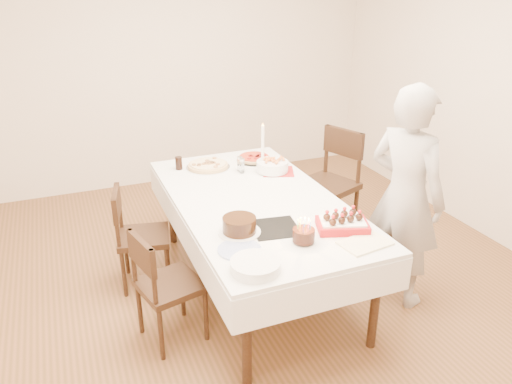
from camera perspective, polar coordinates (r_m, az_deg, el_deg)
name	(u,v)px	position (r m, az deg, el deg)	size (l,w,h in m)	color
floor	(266,285)	(4.03, 1.18, -10.62)	(5.00, 5.00, 0.00)	brown
wall_back	(179,64)	(5.78, -8.82, 14.24)	(4.50, 0.04, 2.70)	beige
dining_table	(256,244)	(3.83, 0.00, -5.93)	(1.14, 2.14, 0.75)	silver
chair_right_savory	(326,186)	(4.58, 8.04, 0.72)	(0.51, 0.51, 1.00)	#311F10
chair_left_savory	(144,237)	(3.95, -12.69, -5.02)	(0.42, 0.42, 0.82)	#311F10
chair_left_dessert	(170,285)	(3.35, -9.78, -10.45)	(0.42, 0.42, 0.81)	#311F10
person	(405,197)	(3.69, 16.67, -0.60)	(0.59, 0.39, 1.63)	beige
pizza_white	(208,166)	(4.27, -5.50, 3.03)	(0.37, 0.37, 0.04)	beige
pizza_pepperoni	(254,158)	(4.42, -0.23, 3.88)	(0.30, 0.30, 0.04)	red
red_placemat	(278,172)	(4.18, 2.54, 2.34)	(0.25, 0.25, 0.01)	#B21E1E
pasta_bowl	(272,166)	(4.16, 1.88, 2.98)	(0.26, 0.26, 0.08)	white
taper_candle	(263,147)	(4.12, 0.77, 5.14)	(0.09, 0.09, 0.42)	white
shaker_pair	(242,166)	(4.13, -1.62, 3.02)	(0.10, 0.10, 0.12)	white
cola_glass	(179,163)	(4.26, -8.82, 3.27)	(0.06, 0.06, 0.11)	black
layer_cake	(239,225)	(3.17, -1.92, -3.83)	(0.27, 0.27, 0.11)	black
cake_board	(275,228)	(3.25, 2.19, -4.16)	(0.30, 0.30, 0.01)	black
birthday_cake	(304,230)	(3.06, 5.49, -4.38)	(0.14, 0.14, 0.14)	#39180F
strawberry_box	(342,224)	(3.27, 9.85, -3.60)	(0.32, 0.22, 0.08)	maroon
box_lid	(365,244)	(3.14, 12.33, -5.83)	(0.30, 0.20, 0.03)	beige
plate_stack	(255,265)	(2.80, -0.07, -8.39)	(0.29, 0.29, 0.06)	white
china_plate	(239,249)	(3.00, -1.92, -6.58)	(0.26, 0.26, 0.01)	white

